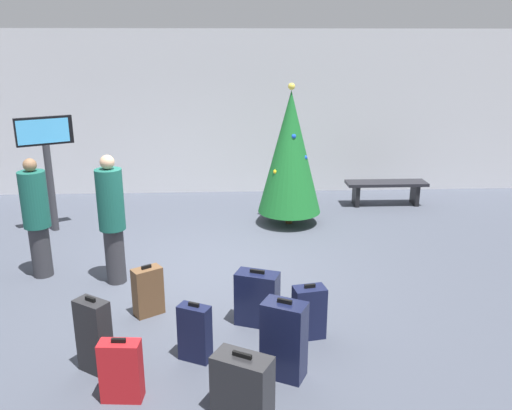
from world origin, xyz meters
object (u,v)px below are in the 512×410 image
suitcase_7 (121,371)px  suitcase_0 (242,386)px  waiting_bench (386,187)px  suitcase_5 (195,333)px  traveller_0 (112,217)px  suitcase_2 (284,340)px  suitcase_3 (94,336)px  holiday_tree (290,153)px  suitcase_6 (309,312)px  traveller_1 (36,216)px  suitcase_1 (148,291)px  suitcase_4 (257,298)px  flight_info_kiosk (47,152)px

suitcase_7 → suitcase_0: bearing=-13.1°
waiting_bench → suitcase_5: suitcase_5 is taller
traveller_0 → suitcase_2: size_ratio=2.13×
suitcase_0 → suitcase_3: 1.61m
holiday_tree → suitcase_6: bearing=-93.0°
traveller_1 → suitcase_1: size_ratio=2.65×
waiting_bench → suitcase_6: bearing=-114.8°
traveller_0 → suitcase_4: size_ratio=2.61×
suitcase_0 → suitcase_6: (0.76, 1.25, 0.01)m
holiday_tree → suitcase_7: size_ratio=3.96×
traveller_1 → suitcase_3: bearing=-60.8°
suitcase_2 → suitcase_7: 1.54m
suitcase_3 → holiday_tree: bearing=61.3°
traveller_1 → suitcase_3: size_ratio=2.09×
suitcase_2 → suitcase_4: bearing=101.5°
traveller_1 → suitcase_1: bearing=-35.7°
suitcase_6 → suitcase_4: bearing=150.9°
suitcase_5 → suitcase_6: suitcase_5 is taller
suitcase_1 → traveller_0: bearing=121.7°
suitcase_0 → suitcase_7: size_ratio=0.97×
traveller_1 → suitcase_5: (2.27, -2.17, -0.58)m
traveller_0 → traveller_1: 1.11m
suitcase_4 → suitcase_2: bearing=-78.5°
holiday_tree → suitcase_1: 3.98m
holiday_tree → traveller_1: 4.26m
suitcase_4 → suitcase_1: bearing=167.4°
holiday_tree → suitcase_1: (-2.05, -3.26, -1.00)m
traveller_0 → suitcase_3: (0.22, -2.06, -0.55)m
flight_info_kiosk → traveller_0: (1.50, -2.16, -0.45)m
suitcase_3 → suitcase_7: 0.59m
holiday_tree → suitcase_5: 4.59m
suitcase_0 → suitcase_1: (-1.09, 1.85, 0.01)m
holiday_tree → traveller_1: bearing=-150.7°
suitcase_0 → flight_info_kiosk: bearing=122.7°
suitcase_4 → suitcase_6: 0.64m
holiday_tree → suitcase_2: bearing=-96.9°
flight_info_kiosk → suitcase_7: flight_info_kiosk is taller
suitcase_0 → suitcase_5: suitcase_5 is taller
flight_info_kiosk → suitcase_0: flight_info_kiosk is taller
traveller_0 → suitcase_5: size_ratio=2.74×
suitcase_2 → suitcase_1: bearing=138.9°
suitcase_6 → suitcase_7: bearing=-151.9°
holiday_tree → suitcase_1: bearing=-122.2°
suitcase_3 → flight_info_kiosk: bearing=112.2°
suitcase_5 → suitcase_1: bearing=122.2°
suitcase_3 → suitcase_7: bearing=-53.1°
suitcase_5 → suitcase_2: bearing=-20.2°
traveller_0 → suitcase_2: traveller_0 is taller
suitcase_2 → suitcase_7: (-1.51, -0.28, -0.10)m
traveller_1 → suitcase_6: traveller_1 is taller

